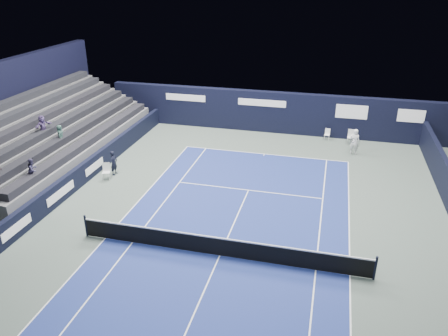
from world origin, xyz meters
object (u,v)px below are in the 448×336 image
(folding_chair_back_b, at_px, (351,136))
(tennis_net, at_px, (220,246))
(line_judge_chair, at_px, (106,170))
(tennis_player, at_px, (355,142))
(folding_chair_back_a, at_px, (327,133))

(folding_chair_back_b, relative_size, tennis_net, 0.08)
(line_judge_chair, xyz_separation_m, tennis_net, (8.46, -5.80, -0.06))
(folding_chair_back_b, bearing_deg, tennis_player, -79.86)
(folding_chair_back_b, xyz_separation_m, line_judge_chair, (-14.08, -9.56, -0.02))
(folding_chair_back_b, distance_m, line_judge_chair, 17.02)
(folding_chair_back_a, height_order, folding_chair_back_b, folding_chair_back_b)
(folding_chair_back_a, relative_size, folding_chair_back_b, 0.80)
(folding_chair_back_a, distance_m, line_judge_chair, 15.93)
(folding_chair_back_a, relative_size, tennis_player, 0.47)
(folding_chair_back_a, bearing_deg, tennis_player, -44.62)
(folding_chair_back_b, bearing_deg, tennis_net, -105.41)
(tennis_net, bearing_deg, folding_chair_back_a, 75.87)
(folding_chair_back_a, xyz_separation_m, line_judge_chair, (-12.43, -9.97, 0.09))
(folding_chair_back_a, distance_m, tennis_player, 3.01)
(line_judge_chair, xyz_separation_m, tennis_player, (14.26, 7.62, 0.32))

